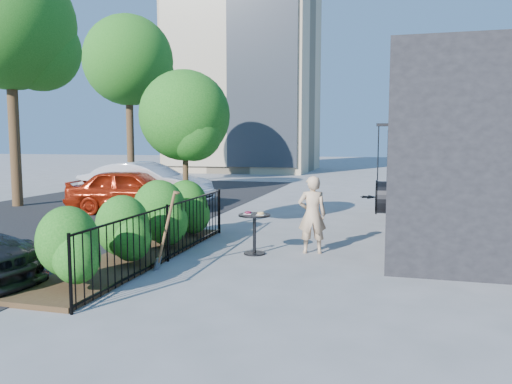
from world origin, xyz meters
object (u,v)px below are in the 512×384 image
(woman, at_px, (312,215))
(car_red, at_px, (133,191))
(cafe_table, at_px, (254,227))
(shovel, at_px, (165,235))
(patio_tree, at_px, (187,121))
(car_silver, at_px, (147,184))
(street_tree_far, at_px, (129,66))
(street_tree_near, at_px, (10,32))

(woman, height_order, car_red, woman)
(woman, bearing_deg, cafe_table, 6.27)
(shovel, bearing_deg, patio_tree, 106.09)
(car_red, relative_size, car_silver, 0.90)
(cafe_table, bearing_deg, patio_tree, 141.37)
(shovel, distance_m, car_red, 7.42)
(shovel, height_order, car_silver, car_silver)
(shovel, bearing_deg, cafe_table, 54.25)
(street_tree_far, distance_m, woman, 17.43)
(patio_tree, bearing_deg, cafe_table, -38.63)
(cafe_table, bearing_deg, street_tree_far, 127.35)
(patio_tree, distance_m, car_silver, 6.07)
(patio_tree, relative_size, shovel, 2.69)
(cafe_table, height_order, car_silver, car_silver)
(cafe_table, bearing_deg, car_silver, 131.87)
(car_silver, bearing_deg, street_tree_near, 106.67)
(street_tree_far, bearing_deg, woman, -48.78)
(patio_tree, height_order, street_tree_far, street_tree_far)
(cafe_table, relative_size, car_red, 0.21)
(street_tree_far, height_order, shovel, street_tree_far)
(street_tree_near, xyz_separation_m, car_red, (4.65, -0.36, -5.21))
(street_tree_far, xyz_separation_m, shovel, (8.68, -14.59, -5.27))
(woman, bearing_deg, car_silver, -54.72)
(shovel, bearing_deg, woman, 41.79)
(patio_tree, height_order, woman, patio_tree)
(car_silver, bearing_deg, woman, -132.20)
(car_silver, bearing_deg, cafe_table, -139.22)
(car_red, bearing_deg, cafe_table, -139.15)
(street_tree_near, xyz_separation_m, woman, (10.98, -4.53, -5.12))
(street_tree_far, relative_size, woman, 5.21)
(street_tree_far, xyz_separation_m, woman, (10.98, -12.53, -5.12))
(shovel, height_order, car_red, shovel)
(patio_tree, bearing_deg, woman, -22.12)
(street_tree_far, bearing_deg, patio_tree, -55.49)
(shovel, bearing_deg, car_red, 122.85)
(cafe_table, distance_m, car_red, 6.94)
(street_tree_near, relative_size, car_silver, 1.80)
(car_silver, bearing_deg, patio_tree, -143.82)
(woman, relative_size, shovel, 1.09)
(car_red, bearing_deg, street_tree_far, 21.22)
(cafe_table, bearing_deg, shovel, -125.75)
(woman, xyz_separation_m, car_silver, (-6.75, 5.89, -0.04))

